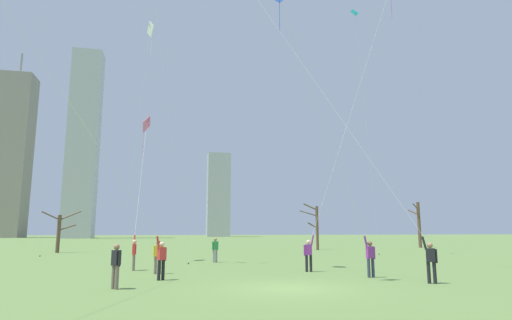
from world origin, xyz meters
name	(u,v)px	position (x,y,z in m)	size (l,w,h in m)	color
ground_plane	(289,288)	(0.00, 0.00, 0.00)	(400.00, 400.00, 0.00)	#5B7A3D
kite_flyer_far_back_purple	(324,203)	(3.68, 5.84, 3.57)	(6.23, 0.67, 17.22)	black
kite_flyer_midfield_center_orange	(377,180)	(4.46, 1.40, 4.30)	(9.63, 7.81, 21.09)	black
kite_flyer_foreground_right_pink	(138,217)	(-6.18, 9.99, 2.88)	(0.45, 7.64, 10.41)	#726656
kite_flyer_midfield_left_blue	(358,222)	(4.02, 2.52, 2.48)	(5.54, 2.02, 12.83)	#33384C
kite_flyer_midfield_right_red	(110,179)	(-6.64, 1.06, 4.02)	(9.51, 11.87, 15.36)	black
bystander_far_off_by_trees	(215,249)	(-1.27, 13.46, 0.90)	(0.46, 0.34, 1.62)	gray
bystander_watching_nearby	(116,264)	(-6.27, 1.03, 0.90)	(0.37, 0.41, 1.62)	#726656
bystander_strolling_midfield	(158,255)	(-4.88, 6.33, 0.90)	(0.49, 0.28, 1.62)	#726656
distant_kite_drifting_left_teal	(357,42)	(12.37, 18.94, 19.48)	(2.36, 1.17, 22.82)	teal
distant_kite_low_near_trees_green	(154,5)	(-5.83, 11.42, 16.98)	(3.62, 1.24, 19.75)	green
distant_kite_drifting_right_white	(148,47)	(-6.15, 12.19, 14.30)	(1.68, 2.35, 16.08)	white
bare_tree_left_of_center	(419,223)	(26.82, 33.49, 3.03)	(1.74, 1.69, 5.71)	brown
bare_tree_far_right_edge	(59,231)	(-14.75, 29.08, 2.06)	(3.38, 2.14, 4.07)	brown
bare_tree_center	(316,226)	(11.74, 29.75, 2.64)	(2.16, 0.43, 5.12)	brown
skyline_squat_block	(218,195)	(12.79, 134.56, 14.72)	(7.91, 6.65, 29.44)	#B2B2B7
skyline_wide_slab	(83,142)	(-29.21, 111.99, 27.39)	(8.26, 6.83, 54.79)	#B2B2B7
skyline_slender_spire	(12,154)	(-52.86, 127.18, 25.72)	(9.86, 9.05, 58.97)	gray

